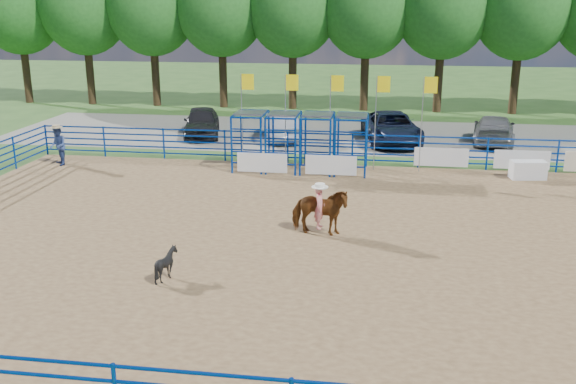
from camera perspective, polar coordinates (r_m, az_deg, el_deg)
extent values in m
plane|color=#3C6327|center=(20.25, 4.28, -4.52)|extent=(120.00, 120.00, 0.00)
cube|color=olive|center=(20.24, 4.28, -4.50)|extent=(30.00, 20.00, 0.02)
cube|color=gray|center=(36.61, 6.25, 5.01)|extent=(40.00, 10.00, 0.01)
cube|color=silver|center=(29.12, 20.55, 1.85)|extent=(1.53, 0.88, 0.77)
imported|color=brown|center=(20.59, 2.82, -1.73)|extent=(1.93, 0.99, 1.58)
imported|color=red|center=(20.35, 2.85, 0.50)|extent=(0.37, 0.53, 1.39)
cylinder|color=white|center=(20.16, 2.88, 2.48)|extent=(0.54, 0.54, 0.12)
imported|color=black|center=(17.75, -10.76, -6.30)|extent=(1.04, 1.01, 0.87)
imported|color=navy|center=(31.32, -19.77, 3.88)|extent=(1.07, 1.11, 1.79)
cylinder|color=tan|center=(31.15, -19.93, 5.48)|extent=(0.56, 0.56, 0.11)
imported|color=black|center=(36.46, -7.67, 6.21)|extent=(2.91, 5.02, 1.61)
imported|color=gray|center=(35.20, -0.60, 5.90)|extent=(2.62, 4.81, 1.50)
imported|color=black|center=(34.84, 9.18, 5.66)|extent=(3.56, 6.13, 1.60)
imported|color=#5A5A5C|center=(35.92, 17.83, 5.30)|extent=(2.84, 5.35, 1.48)
cube|color=white|center=(27.92, -2.32, 2.62)|extent=(2.20, 0.04, 0.85)
cube|color=white|center=(27.54, 3.84, 2.40)|extent=(2.20, 0.04, 0.85)
cube|color=white|center=(29.72, 13.46, 3.03)|extent=(2.40, 0.04, 0.85)
cube|color=white|center=(30.24, 20.08, 2.70)|extent=(2.40, 0.04, 0.85)
cylinder|color=#3F2B19|center=(52.20, -22.25, 10.00)|extent=(0.56, 0.56, 4.80)
cylinder|color=#3F2B19|center=(49.87, -17.20, 10.23)|extent=(0.56, 0.56, 4.80)
cylinder|color=#3F2B19|center=(47.95, -11.70, 10.39)|extent=(0.56, 0.56, 4.80)
cylinder|color=#3F2B19|center=(46.50, -5.80, 10.46)|extent=(0.56, 0.56, 4.80)
cylinder|color=#3F2B19|center=(45.55, 0.42, 10.42)|extent=(0.56, 0.56, 4.80)
cylinder|color=#3F2B19|center=(45.14, 6.82, 10.25)|extent=(0.56, 0.56, 4.80)
cylinder|color=#3F2B19|center=(45.28, 13.25, 9.95)|extent=(0.56, 0.56, 4.80)
cylinder|color=#3F2B19|center=(45.96, 19.55, 9.54)|extent=(0.56, 0.56, 4.80)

